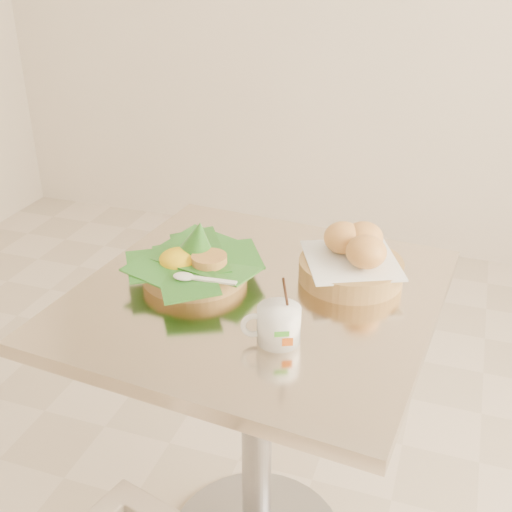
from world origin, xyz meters
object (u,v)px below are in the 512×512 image
(rice_basket, at_px, (194,261))
(coffee_mug, at_px, (278,324))
(cafe_table, at_px, (257,379))
(bread_basket, at_px, (353,259))

(rice_basket, bearing_deg, coffee_mug, -35.59)
(cafe_table, relative_size, rice_basket, 2.75)
(rice_basket, distance_m, bread_basket, 0.33)
(cafe_table, distance_m, rice_basket, 0.30)
(rice_basket, bearing_deg, bread_basket, 17.98)
(bread_basket, height_order, coffee_mug, coffee_mug)
(cafe_table, height_order, rice_basket, rice_basket)
(bread_basket, bearing_deg, cafe_table, -144.94)
(rice_basket, height_order, coffee_mug, rice_basket)
(cafe_table, distance_m, bread_basket, 0.34)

